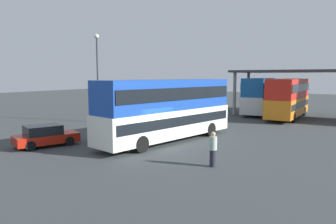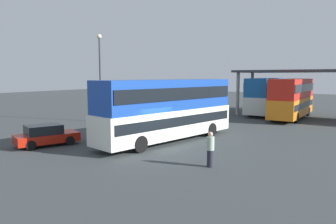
% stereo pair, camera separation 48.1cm
% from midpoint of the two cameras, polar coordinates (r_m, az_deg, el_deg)
% --- Properties ---
extents(ground_plane, '(140.00, 140.00, 0.00)m').
position_cam_midpoint_polar(ground_plane, '(19.44, -2.02, -6.61)').
color(ground_plane, '#383E40').
extents(double_decker_main, '(4.67, 11.39, 4.18)m').
position_cam_midpoint_polar(double_decker_main, '(21.25, 0.67, 0.78)').
color(double_decker_main, white).
rests_on(double_decker_main, ground_plane).
extents(parked_hatchback, '(2.99, 4.16, 1.35)m').
position_cam_midpoint_polar(parked_hatchback, '(21.46, -20.66, -3.95)').
color(parked_hatchback, '#B11D0D').
rests_on(parked_hatchback, ground_plane).
extents(double_decker_near_canopy, '(3.04, 11.48, 4.17)m').
position_cam_midpoint_polar(double_decker_near_canopy, '(39.13, 17.66, 3.11)').
color(double_decker_near_canopy, silver).
rests_on(double_decker_near_canopy, ground_plane).
extents(double_decker_mid_row, '(2.73, 10.25, 4.13)m').
position_cam_midpoint_polar(double_decker_mid_row, '(35.29, 21.92, 2.56)').
color(double_decker_mid_row, orange).
rests_on(double_decker_mid_row, ground_plane).
extents(lamppost_tall, '(0.44, 0.44, 8.36)m').
position_cam_midpoint_polar(lamppost_tall, '(31.03, -11.79, 7.86)').
color(lamppost_tall, '#33353A').
rests_on(lamppost_tall, ground_plane).
extents(pedestrian_waiting, '(0.38, 0.38, 1.74)m').
position_cam_midpoint_polar(pedestrian_waiting, '(15.56, 8.55, -6.73)').
color(pedestrian_waiting, '#262633').
rests_on(pedestrian_waiting, ground_plane).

